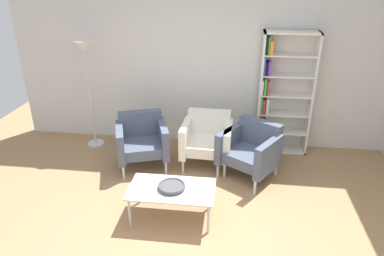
% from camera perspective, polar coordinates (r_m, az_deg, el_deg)
% --- Properties ---
extents(ground_plane, '(8.32, 8.32, 0.00)m').
position_cam_1_polar(ground_plane, '(4.10, 0.19, -17.28)').
color(ground_plane, '#9E7751').
extents(plaster_back_panel, '(6.40, 0.12, 2.90)m').
position_cam_1_polar(plaster_back_panel, '(5.65, 3.26, 11.45)').
color(plaster_back_panel, silver).
rests_on(plaster_back_panel, ground_plane).
extents(bookshelf_tall, '(0.80, 0.30, 1.90)m').
position_cam_1_polar(bookshelf_tall, '(5.62, 14.08, 5.27)').
color(bookshelf_tall, silver).
rests_on(bookshelf_tall, ground_plane).
extents(coffee_table_low, '(1.00, 0.56, 0.40)m').
position_cam_1_polar(coffee_table_low, '(4.17, -3.30, -10.07)').
color(coffee_table_low, silver).
rests_on(coffee_table_low, ground_plane).
extents(decorative_bowl, '(0.32, 0.32, 0.05)m').
position_cam_1_polar(decorative_bowl, '(4.13, -3.32, -9.32)').
color(decorative_bowl, '#4C4C51').
rests_on(decorative_bowl, coffee_table_low).
extents(armchair_by_bookshelf, '(0.75, 0.69, 0.78)m').
position_cam_1_polar(armchair_by_bookshelf, '(5.24, 2.47, -1.68)').
color(armchair_by_bookshelf, white).
rests_on(armchair_by_bookshelf, ground_plane).
extents(armchair_spare_guest, '(0.88, 0.84, 0.78)m').
position_cam_1_polar(armchair_spare_guest, '(5.24, -8.09, -1.90)').
color(armchair_spare_guest, '#4C566B').
rests_on(armchair_spare_guest, ground_plane).
extents(armchair_near_window, '(0.94, 0.92, 0.78)m').
position_cam_1_polar(armchair_near_window, '(5.00, 9.47, -3.40)').
color(armchair_near_window, '#4C566B').
rests_on(armchair_near_window, ground_plane).
extents(floor_lamp_torchiere, '(0.32, 0.32, 1.74)m').
position_cam_1_polar(floor_lamp_torchiere, '(5.70, -16.81, 10.56)').
color(floor_lamp_torchiere, silver).
rests_on(floor_lamp_torchiere, ground_plane).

